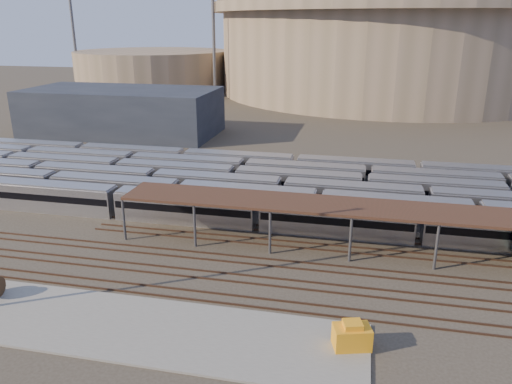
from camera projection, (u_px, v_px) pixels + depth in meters
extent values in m
plane|color=#383026|center=(187.00, 251.00, 55.34)|extent=(420.00, 420.00, 0.00)
cube|color=gray|center=(71.00, 319.00, 42.46)|extent=(50.00, 9.00, 0.20)
cube|color=silver|center=(258.00, 214.00, 60.85)|extent=(112.00, 2.90, 3.60)
cube|color=silver|center=(179.00, 196.00, 67.14)|extent=(112.00, 2.90, 3.60)
cube|color=silver|center=(282.00, 193.00, 68.28)|extent=(112.00, 2.90, 3.60)
cube|color=silver|center=(235.00, 181.00, 73.76)|extent=(112.00, 2.90, 3.60)
cube|color=silver|center=(244.00, 173.00, 77.55)|extent=(112.00, 2.90, 3.60)
cube|color=silver|center=(295.00, 168.00, 79.93)|extent=(112.00, 2.90, 3.60)
cylinder|color=#535358|center=(124.00, 220.00, 57.36)|extent=(0.30, 0.30, 5.00)
cylinder|color=#535358|center=(144.00, 204.00, 62.35)|extent=(0.30, 0.30, 5.00)
cylinder|color=#535358|center=(195.00, 226.00, 55.61)|extent=(0.30, 0.30, 5.00)
cylinder|color=#535358|center=(209.00, 209.00, 60.60)|extent=(0.30, 0.30, 5.00)
cylinder|color=#535358|center=(270.00, 232.00, 53.86)|extent=(0.30, 0.30, 5.00)
cylinder|color=#535358|center=(279.00, 215.00, 58.85)|extent=(0.30, 0.30, 5.00)
cylinder|color=#535358|center=(350.00, 239.00, 52.12)|extent=(0.30, 0.30, 5.00)
cylinder|color=#535358|center=(352.00, 220.00, 57.11)|extent=(0.30, 0.30, 5.00)
cylinder|color=#535358|center=(436.00, 247.00, 50.37)|extent=(0.30, 0.30, 5.00)
cylinder|color=#535358|center=(431.00, 227.00, 55.36)|extent=(0.30, 0.30, 5.00)
cube|color=#332315|center=(394.00, 210.00, 52.88)|extent=(60.00, 6.00, 0.30)
cube|color=#4C3323|center=(181.00, 257.00, 53.69)|extent=(170.00, 0.12, 0.18)
cube|color=#4C3323|center=(186.00, 251.00, 55.08)|extent=(170.00, 0.12, 0.18)
cube|color=#4C3323|center=(167.00, 274.00, 49.99)|extent=(170.00, 0.12, 0.18)
cube|color=#4C3323|center=(173.00, 267.00, 51.38)|extent=(170.00, 0.12, 0.18)
cube|color=#4C3323|center=(151.00, 294.00, 46.30)|extent=(170.00, 0.12, 0.18)
cube|color=#4C3323|center=(157.00, 286.00, 47.68)|extent=(170.00, 0.12, 0.18)
cylinder|color=#8B755E|center=(389.00, 52.00, 175.05)|extent=(116.00, 116.00, 28.00)
cylinder|color=#8B755E|center=(393.00, 5.00, 170.03)|extent=(124.00, 124.00, 3.00)
cylinder|color=#8B755E|center=(153.00, 70.00, 185.40)|extent=(56.00, 56.00, 14.00)
cube|color=#1E232D|center=(122.00, 112.00, 111.66)|extent=(42.00, 20.00, 10.00)
cylinder|color=#535358|center=(214.00, 42.00, 157.24)|extent=(1.00, 1.00, 36.00)
cylinder|color=#535358|center=(74.00, 40.00, 177.69)|extent=(1.00, 1.00, 36.00)
cylinder|color=#535358|center=(298.00, 38.00, 199.36)|extent=(1.00, 1.00, 36.00)
cube|color=orange|center=(352.00, 337.00, 38.38)|extent=(3.21, 2.49, 1.77)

